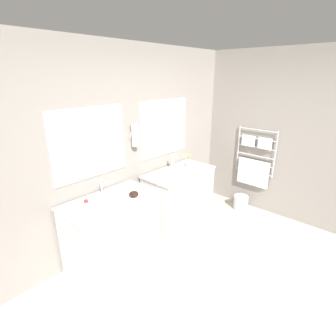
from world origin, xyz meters
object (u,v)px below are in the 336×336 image
object	(u,v)px
waste_bin	(241,202)
vanity_left	(114,232)
amenity_bowl	(134,194)
flower_vase	(188,161)
toiletry_bottle	(87,207)
vanity_right	(181,198)

from	to	relation	value
waste_bin	vanity_left	bearing A→B (deg)	167.97
amenity_bowl	waste_bin	size ratio (longest dim) A/B	0.47
flower_vase	waste_bin	world-z (taller)	flower_vase
toiletry_bottle	vanity_left	bearing A→B (deg)	9.25
flower_vase	toiletry_bottle	bearing A→B (deg)	-175.97
amenity_bowl	waste_bin	world-z (taller)	amenity_bowl
vanity_left	flower_vase	bearing A→B (deg)	2.80
vanity_left	flower_vase	distance (m)	1.60
vanity_left	waste_bin	distance (m)	2.38
toiletry_bottle	flower_vase	size ratio (longest dim) A/B	0.73
amenity_bowl	waste_bin	xyz separation A→B (m)	(2.07, -0.38, -0.76)
vanity_left	flower_vase	world-z (taller)	flower_vase
waste_bin	toiletry_bottle	bearing A→B (deg)	170.71
toiletry_bottle	flower_vase	bearing A→B (deg)	4.03
flower_vase	vanity_left	bearing A→B (deg)	-177.20
vanity_right	toiletry_bottle	world-z (taller)	toiletry_bottle
vanity_right	waste_bin	bearing A→B (deg)	-25.06
toiletry_bottle	vanity_right	bearing A→B (deg)	2.03
flower_vase	waste_bin	size ratio (longest dim) A/B	0.86
waste_bin	vanity_right	bearing A→B (deg)	154.94
toiletry_bottle	amenity_bowl	xyz separation A→B (m)	(0.58, -0.06, -0.04)
amenity_bowl	flower_vase	size ratio (longest dim) A/B	0.54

